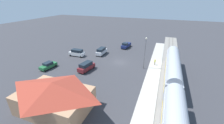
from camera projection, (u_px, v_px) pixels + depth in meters
The scene contains 11 objects.
ground_plane at pixel (119, 62), 41.58m from camera, with size 200.00×200.00×0.00m, color #38383D.
railway_track at pixel (171, 70), 37.03m from camera, with size 4.80×70.00×0.30m.
platform at pixel (155, 67), 38.29m from camera, with size 3.20×46.00×0.30m.
station_building at pixel (54, 96), 22.99m from camera, with size 12.04×8.27×5.20m.
pedestrian_on_platform at pixel (155, 62), 38.75m from camera, with size 0.36×0.36×1.71m.
suv_maroon at pixel (86, 66), 36.35m from camera, with size 2.77×5.16×2.22m.
suv_white at pixel (77, 53), 45.51m from camera, with size 4.95×2.49×2.22m.
suv_silver at pixel (101, 51), 46.75m from camera, with size 2.06×4.94×2.22m.
pickup_navy at pixel (126, 45), 53.16m from camera, with size 2.66×5.61×2.14m.
sedan_green at pixel (48, 65), 37.55m from camera, with size 2.40×4.70×1.74m.
light_pole_near_platform at pixel (145, 50), 35.65m from camera, with size 0.44×0.44×8.40m.
Camera 1 is at (-11.36, 36.22, 17.09)m, focal length 22.89 mm.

